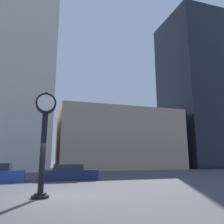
# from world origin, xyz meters

# --- Properties ---
(ground_plane) EXTENTS (200.00, 200.00, 0.00)m
(ground_plane) POSITION_xyz_m (0.00, 0.00, 0.00)
(ground_plane) COLOR #424247
(building_tall_tower) EXTENTS (11.64, 12.00, 36.83)m
(building_tall_tower) POSITION_xyz_m (-5.68, 24.00, 18.42)
(building_tall_tower) COLOR beige
(building_tall_tower) RESTS_ON ground_plane
(building_storefront_row) EXTENTS (19.43, 12.00, 9.40)m
(building_storefront_row) POSITION_xyz_m (10.90, 24.00, 4.70)
(building_storefront_row) COLOR tan
(building_storefront_row) RESTS_ON ground_plane
(building_glass_modern) EXTENTS (12.71, 12.00, 30.43)m
(building_glass_modern) POSITION_xyz_m (28.60, 24.00, 15.21)
(building_glass_modern) COLOR black
(building_glass_modern) RESTS_ON ground_plane
(street_clock) EXTENTS (0.99, 0.82, 5.07)m
(street_clock) POSITION_xyz_m (-0.93, -0.21, 3.13)
(street_clock) COLOR black
(street_clock) RESTS_ON ground_plane
(car_navy) EXTENTS (4.43, 2.13, 1.29)m
(car_navy) POSITION_xyz_m (1.33, 7.72, 0.55)
(car_navy) COLOR #19234C
(car_navy) RESTS_ON ground_plane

